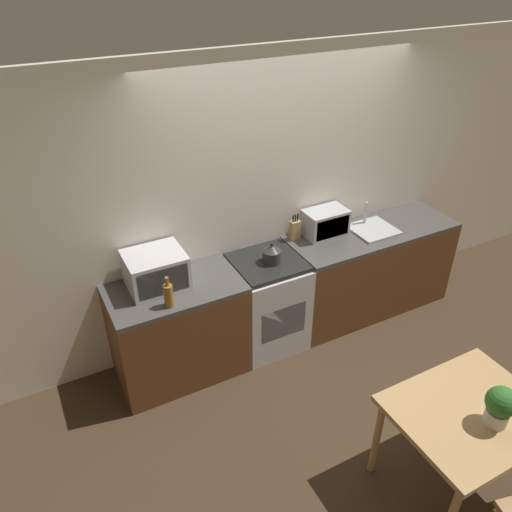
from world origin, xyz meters
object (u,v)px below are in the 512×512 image
microwave (156,270)px  kettle (272,254)px  toaster_oven (325,222)px  dining_table (469,420)px  bottle (168,295)px  stove_range (267,302)px

microwave → kettle: bearing=-7.4°
toaster_oven → dining_table: toaster_oven is taller
microwave → toaster_oven: microwave is taller
kettle → bottle: bearing=-169.8°
toaster_oven → bottle: bearing=-167.5°
dining_table → kettle: bearing=102.3°
bottle → dining_table: bearing=-50.6°
kettle → bottle: (-0.99, -0.18, 0.02)m
toaster_oven → dining_table: 2.12m
kettle → stove_range: bearing=123.1°
bottle → stove_range: bearing=12.3°
stove_range → microwave: microwave is taller
bottle → dining_table: bottle is taller
stove_range → microwave: bearing=174.4°
stove_range → dining_table: stove_range is taller
microwave → dining_table: microwave is taller
stove_range → kettle: 0.54m
kettle → dining_table: 1.95m
bottle → toaster_oven: (1.66, 0.37, 0.02)m
bottle → toaster_oven: bearing=12.5°
kettle → dining_table: bearing=-77.7°
kettle → bottle: size_ratio=0.73×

